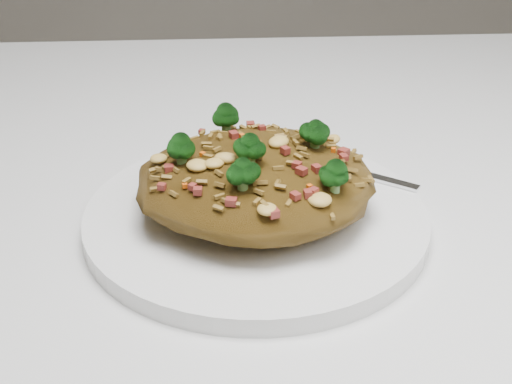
% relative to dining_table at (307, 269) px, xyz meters
% --- Properties ---
extents(dining_table, '(1.20, 0.80, 0.75)m').
position_rel_dining_table_xyz_m(dining_table, '(0.00, 0.00, 0.00)').
color(dining_table, silver).
rests_on(dining_table, ground).
extents(plate, '(0.25, 0.25, 0.01)m').
position_rel_dining_table_xyz_m(plate, '(-0.05, -0.07, 0.10)').
color(plate, white).
rests_on(plate, dining_table).
extents(fried_rice, '(0.17, 0.16, 0.07)m').
position_rel_dining_table_xyz_m(fried_rice, '(-0.05, -0.07, 0.14)').
color(fried_rice, brown).
rests_on(fried_rice, plate).
extents(fork, '(0.14, 0.11, 0.00)m').
position_rel_dining_table_xyz_m(fork, '(0.02, -0.01, 0.11)').
color(fork, silver).
rests_on(fork, plate).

